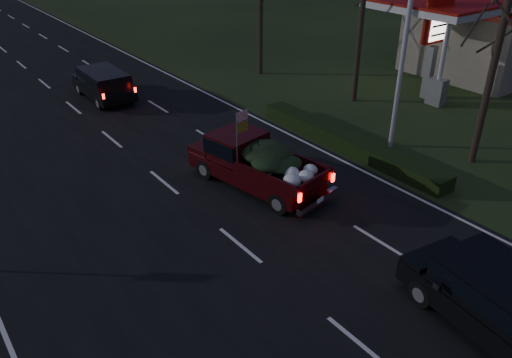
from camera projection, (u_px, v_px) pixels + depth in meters
ground at (240, 245)px, 15.46m from camera, size 120.00×120.00×0.00m
road_asphalt at (240, 245)px, 15.46m from camera, size 14.00×120.00×0.02m
hedge_row at (347, 142)px, 21.53m from camera, size 1.00×10.00×0.60m
light_pole at (408, 17)px, 19.23m from camera, size 0.50×0.90×9.16m
gas_price_pylon at (437, 27)px, 25.58m from camera, size 2.00×0.41×5.57m
gas_station_building at (495, 37)px, 31.35m from camera, size 10.00×7.00×4.00m
gas_canopy at (445, 8)px, 27.06m from camera, size 7.10×6.10×4.88m
bare_tree_near at (504, 22)px, 17.86m from camera, size 3.60×3.60×7.50m
pickup_truck at (256, 160)px, 18.31m from camera, size 2.95×5.62×2.80m
lead_suv at (104, 82)px, 26.64m from camera, size 1.92×4.54×1.30m
rear_suv at (509, 302)px, 11.72m from camera, size 2.72×5.13×1.40m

